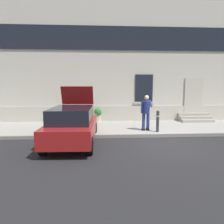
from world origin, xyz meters
TOP-DOWN VIEW (x-y plane):
  - ground_plane at (0.00, 0.00)m, footprint 80.00×80.00m
  - sidewalk at (0.00, 2.80)m, footprint 24.00×3.60m
  - curb_edge at (0.00, 0.94)m, footprint 24.00×0.12m
  - building_facade at (0.01, 5.29)m, footprint 24.00×1.52m
  - entrance_stoop at (3.38, 4.23)m, footprint 2.00×0.96m
  - hatchback_car_red at (-3.69, 0.12)m, footprint 1.90×4.12m
  - bollard_near_person at (0.17, 1.35)m, footprint 0.15×0.15m
  - bollard_far_left at (-3.58, 1.35)m, footprint 0.15×0.15m
  - person_on_phone at (-0.33, 1.68)m, footprint 0.51×0.48m
  - planter_charcoal at (-4.71, 4.17)m, footprint 0.44×0.44m
  - planter_cream at (-2.71, 4.17)m, footprint 0.44×0.44m

SIDE VIEW (x-z plane):
  - ground_plane at x=0.00m, z-range 0.00..0.00m
  - sidewalk at x=0.00m, z-range 0.00..0.15m
  - curb_edge at x=0.00m, z-range 0.00..0.15m
  - entrance_stoop at x=3.38m, z-range 0.10..0.58m
  - planter_charcoal at x=-4.71m, z-range 0.18..1.04m
  - planter_cream at x=-2.71m, z-range 0.18..1.04m
  - bollard_near_person at x=0.17m, z-range 0.19..1.24m
  - bollard_far_left at x=-3.58m, z-range 0.19..1.24m
  - hatchback_car_red at x=-3.69m, z-range -0.37..1.97m
  - person_on_phone at x=-0.33m, z-range 0.28..2.03m
  - building_facade at x=0.01m, z-range -0.02..7.48m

